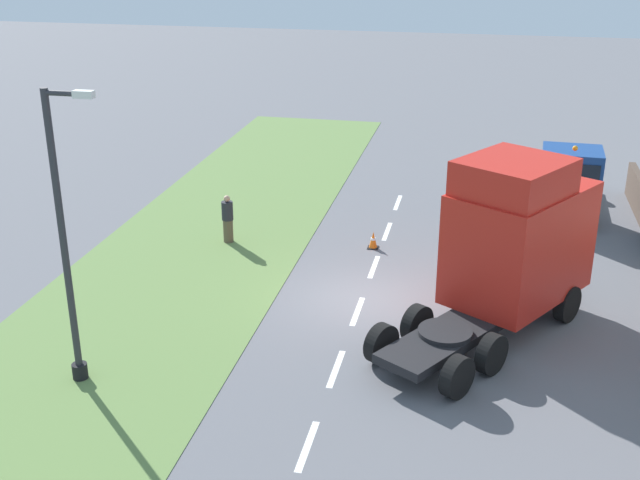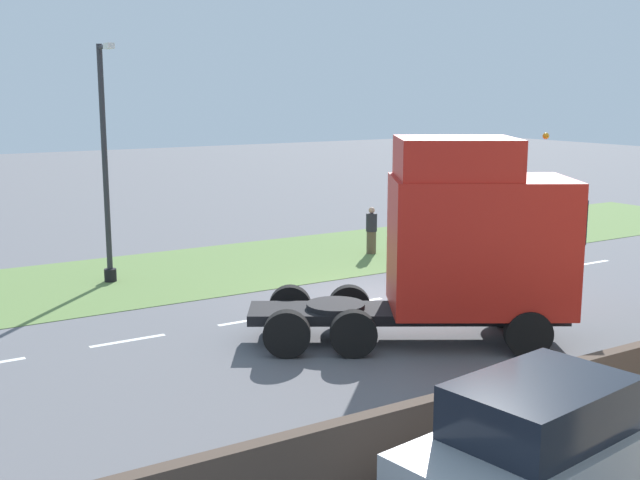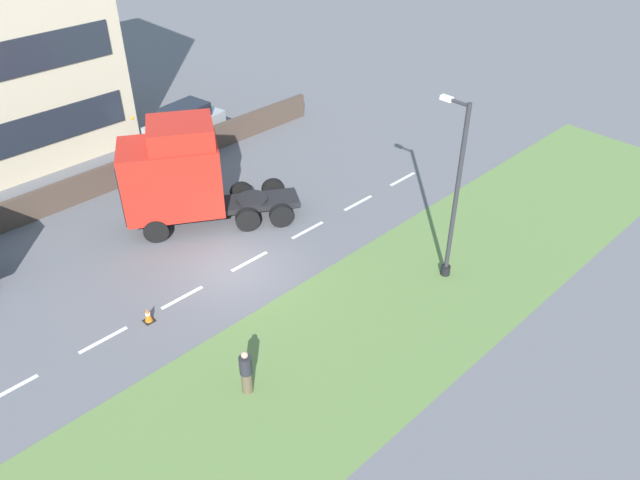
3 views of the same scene
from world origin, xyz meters
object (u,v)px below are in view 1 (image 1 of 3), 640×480
object	(u,v)px
flatbed_truck	(569,182)
lorry_cab	(514,242)
traffic_cone_lead	(373,240)
lamp_post	(68,257)
pedestrian	(228,219)

from	to	relation	value
flatbed_truck	lorry_cab	bearing A→B (deg)	78.76
flatbed_truck	traffic_cone_lead	size ratio (longest dim) A/B	9.37
lorry_cab	traffic_cone_lead	xyz separation A→B (m)	(-4.40, 4.54, -2.08)
lamp_post	traffic_cone_lead	xyz separation A→B (m)	(5.64, 9.69, -2.92)
lorry_cab	lamp_post	distance (m)	11.32
flatbed_truck	traffic_cone_lead	distance (m)	7.87
lamp_post	pedestrian	distance (m)	9.53
flatbed_truck	lamp_post	size ratio (longest dim) A/B	0.77
flatbed_truck	traffic_cone_lead	xyz separation A→B (m)	(-6.53, -4.23, -1.18)
flatbed_truck	pedestrian	xyz separation A→B (m)	(-11.49, -4.71, -0.64)
flatbed_truck	lamp_post	xyz separation A→B (m)	(-12.17, -13.92, 1.74)
lamp_post	pedestrian	xyz separation A→B (m)	(0.69, 9.20, -2.38)
lorry_cab	lamp_post	world-z (taller)	lamp_post
traffic_cone_lead	pedestrian	bearing A→B (deg)	-174.43
lamp_post	traffic_cone_lead	distance (m)	11.58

